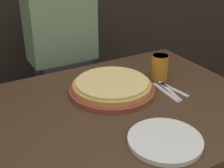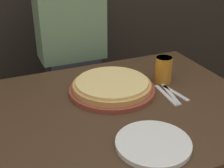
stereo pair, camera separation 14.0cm
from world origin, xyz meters
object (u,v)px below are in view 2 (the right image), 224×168
(pizza_on_board, at_px, (112,87))
(spoon, at_px, (175,93))
(dinner_plate, at_px, (153,144))
(beer_glass, at_px, (163,69))
(fork, at_px, (166,95))
(dinner_knife, at_px, (171,94))
(diner_person, at_px, (73,64))

(pizza_on_board, relative_size, spoon, 2.32)
(pizza_on_board, xyz_separation_m, dinner_plate, (-0.02, -0.42, -0.02))
(beer_glass, bearing_deg, dinner_plate, -124.83)
(pizza_on_board, height_order, dinner_plate, pizza_on_board)
(fork, distance_m, dinner_knife, 0.03)
(dinner_plate, distance_m, fork, 0.37)
(beer_glass, relative_size, dinner_plate, 0.48)
(fork, bearing_deg, dinner_plate, -128.56)
(dinner_knife, bearing_deg, spoon, -0.00)
(beer_glass, xyz_separation_m, fork, (-0.06, -0.13, -0.07))
(pizza_on_board, bearing_deg, beer_glass, 0.81)
(pizza_on_board, distance_m, spoon, 0.29)
(beer_glass, height_order, diner_person, diner_person)
(pizza_on_board, distance_m, dinner_plate, 0.42)
(dinner_plate, bearing_deg, fork, 51.44)
(dinner_knife, bearing_deg, diner_person, 111.53)
(dinner_knife, height_order, diner_person, diner_person)
(diner_person, bearing_deg, beer_glass, -60.74)
(fork, height_order, diner_person, diner_person)
(beer_glass, distance_m, fork, 0.16)
(beer_glass, distance_m, dinner_plate, 0.52)
(pizza_on_board, distance_m, diner_person, 0.55)
(pizza_on_board, height_order, spoon, pizza_on_board)
(spoon, bearing_deg, fork, 180.00)
(dinner_plate, distance_m, spoon, 0.41)
(dinner_knife, xyz_separation_m, spoon, (0.03, -0.00, 0.00))
(fork, xyz_separation_m, spoon, (0.05, -0.00, 0.00))
(pizza_on_board, bearing_deg, dinner_knife, -28.73)
(beer_glass, bearing_deg, diner_person, 119.26)
(pizza_on_board, bearing_deg, diner_person, 93.24)
(spoon, bearing_deg, pizza_on_board, 153.66)
(dinner_plate, xyz_separation_m, fork, (0.23, 0.29, -0.01))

